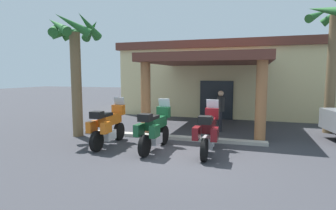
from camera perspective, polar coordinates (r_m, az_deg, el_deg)
name	(u,v)px	position (r m, az deg, el deg)	size (l,w,h in m)	color
ground_plane	(190,155)	(8.27, 4.62, -10.63)	(80.00, 80.00, 0.00)	#38383D
motel_building	(223,78)	(17.99, 11.63, 5.62)	(12.33, 12.04, 4.34)	beige
motorcycle_orange	(108,126)	(9.41, -12.60, -4.29)	(0.70, 2.21, 1.61)	black
motorcycle_green	(155,129)	(8.63, -2.87, -5.10)	(0.73, 2.21, 1.61)	black
motorcycle_maroon	(208,132)	(8.32, 8.58, -5.61)	(0.70, 2.21, 1.61)	black
pedestrian	(221,108)	(11.67, 11.11, -0.59)	(0.32, 0.53, 1.76)	black
palm_tree_near_portico	(334,40)	(13.06, 31.84, 11.70)	(2.15, 2.28, 5.67)	brown
palm_tree_roadside	(75,48)	(11.15, -19.23, 11.33)	(2.12, 2.14, 4.75)	brown
curb_strip	(169,137)	(10.30, 0.20, -6.84)	(7.14, 0.36, 0.12)	#ADA89E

